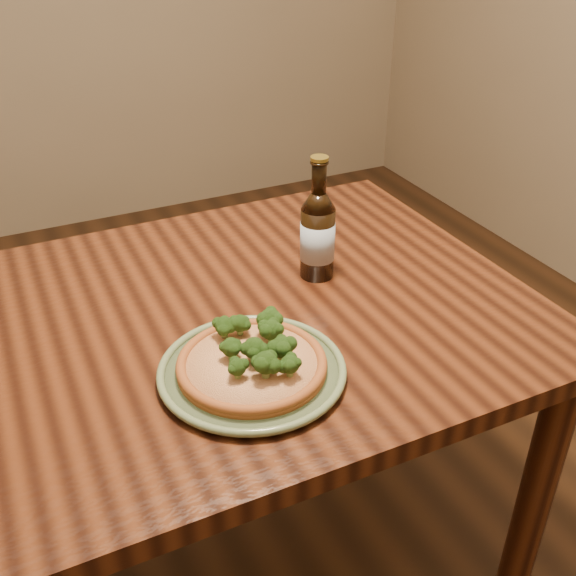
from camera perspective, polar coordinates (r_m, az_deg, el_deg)
name	(u,v)px	position (r m, az deg, el deg)	size (l,w,h in m)	color
table	(126,377)	(1.32, -13.51, -7.38)	(1.60, 0.90, 0.75)	#4A210F
plate	(252,371)	(1.14, -3.06, -7.00)	(0.32, 0.32, 0.02)	#6A7D56
pizza	(253,361)	(1.13, -2.98, -6.18)	(0.25, 0.25, 0.06)	#9E5223
beer_bottle	(318,234)	(1.37, 2.52, 4.61)	(0.07, 0.07, 0.26)	black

